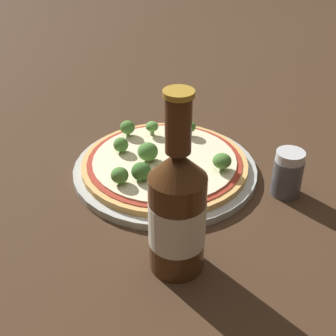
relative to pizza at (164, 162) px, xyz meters
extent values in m
plane|color=#3D2819|center=(0.00, 0.02, -0.02)|extent=(3.00, 3.00, 0.00)
cylinder|color=#B2B7B2|center=(0.00, 0.00, -0.01)|extent=(0.29, 0.29, 0.01)
cylinder|color=tan|center=(0.00, 0.00, 0.00)|extent=(0.26, 0.26, 0.01)
cylinder|color=maroon|center=(0.00, 0.00, 0.00)|extent=(0.24, 0.24, 0.00)
cylinder|color=beige|center=(0.00, 0.00, 0.01)|extent=(0.23, 0.23, 0.00)
cylinder|color=#7A9E5B|center=(-0.05, -0.05, 0.01)|extent=(0.01, 0.01, 0.01)
ellipsoid|color=#477A33|center=(-0.05, -0.05, 0.02)|extent=(0.02, 0.02, 0.02)
cylinder|color=#7A9E5B|center=(0.04, -0.06, 0.01)|extent=(0.01, 0.01, 0.01)
ellipsoid|color=#386628|center=(0.04, -0.06, 0.02)|extent=(0.03, 0.03, 0.03)
cylinder|color=#7A9E5B|center=(0.07, 0.06, 0.01)|extent=(0.01, 0.01, 0.01)
ellipsoid|color=#477A33|center=(0.07, 0.06, 0.02)|extent=(0.03, 0.03, 0.02)
cylinder|color=#7A9E5B|center=(-0.08, 0.02, 0.01)|extent=(0.01, 0.01, 0.01)
ellipsoid|color=#568E3D|center=(-0.08, 0.02, 0.02)|extent=(0.02, 0.02, 0.02)
cylinder|color=#7A9E5B|center=(-0.04, 0.07, 0.01)|extent=(0.01, 0.01, 0.01)
ellipsoid|color=#477A33|center=(-0.04, 0.07, 0.02)|extent=(0.02, 0.02, 0.02)
cylinder|color=#7A9E5B|center=(-0.01, -0.02, 0.01)|extent=(0.01, 0.01, 0.01)
ellipsoid|color=#477A33|center=(-0.01, -0.02, 0.02)|extent=(0.03, 0.03, 0.03)
cylinder|color=#7A9E5B|center=(0.03, -0.09, 0.01)|extent=(0.01, 0.01, 0.01)
ellipsoid|color=#477A33|center=(0.03, -0.09, 0.02)|extent=(0.03, 0.03, 0.02)
cylinder|color=#7A9E5B|center=(-0.09, -0.02, 0.01)|extent=(0.01, 0.01, 0.01)
ellipsoid|color=#477A33|center=(-0.09, -0.02, 0.02)|extent=(0.03, 0.03, 0.02)
cylinder|color=#7A9E5B|center=(0.06, -0.02, 0.01)|extent=(0.01, 0.01, 0.01)
ellipsoid|color=#568E3D|center=(0.06, -0.02, 0.02)|extent=(0.02, 0.02, 0.02)
cylinder|color=#472814|center=(0.19, -0.08, 0.05)|extent=(0.07, 0.07, 0.13)
cylinder|color=beige|center=(0.19, -0.08, 0.05)|extent=(0.07, 0.07, 0.06)
cone|color=#472814|center=(0.19, -0.08, 0.13)|extent=(0.07, 0.07, 0.03)
cylinder|color=#472814|center=(0.19, -0.08, 0.17)|extent=(0.03, 0.03, 0.06)
cylinder|color=#B7892D|center=(0.19, -0.08, 0.21)|extent=(0.03, 0.03, 0.01)
cylinder|color=#4C4C51|center=(0.14, 0.13, 0.01)|extent=(0.04, 0.04, 0.06)
cylinder|color=silver|center=(0.14, 0.13, 0.05)|extent=(0.04, 0.04, 0.01)
camera|label=1|loc=(0.56, -0.29, 0.40)|focal=50.00mm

